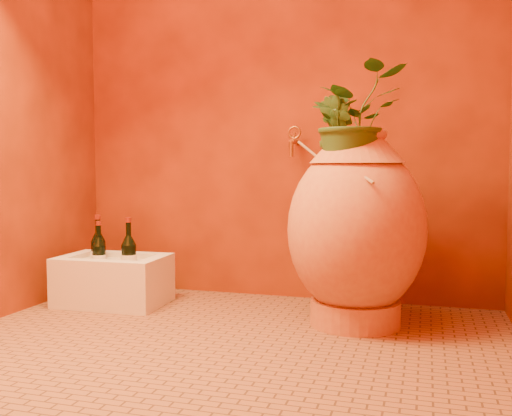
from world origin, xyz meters
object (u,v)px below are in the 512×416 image
(wine_bottle_c, at_px, (98,254))
(wall_tap, at_px, (294,140))
(wine_bottle_b, at_px, (99,257))
(amphora, at_px, (356,229))
(wine_bottle_a, at_px, (129,258))
(stone_basin, at_px, (114,281))

(wine_bottle_c, bearing_deg, wall_tap, 16.59)
(wine_bottle_b, distance_m, wine_bottle_c, 0.08)
(amphora, bearing_deg, wine_bottle_a, 179.02)
(amphora, relative_size, wine_bottle_a, 2.76)
(wine_bottle_a, height_order, wine_bottle_c, wine_bottle_c)
(wine_bottle_a, height_order, wine_bottle_b, wine_bottle_a)
(stone_basin, bearing_deg, wine_bottle_c, 156.48)
(amphora, relative_size, wine_bottle_b, 2.98)
(wall_tap, bearing_deg, amphora, -45.76)
(wine_bottle_c, xyz_separation_m, wall_tap, (1.08, 0.32, 0.65))
(amphora, distance_m, stone_basin, 1.40)
(amphora, height_order, wine_bottle_c, amphora)
(wine_bottle_a, bearing_deg, amphora, -0.98)
(wine_bottle_a, xyz_separation_m, wall_tap, (0.84, 0.40, 0.65))
(amphora, bearing_deg, wall_tap, 134.24)
(stone_basin, distance_m, wine_bottle_c, 0.20)
(stone_basin, distance_m, wine_bottle_a, 0.18)
(amphora, relative_size, wall_tap, 5.36)
(amphora, height_order, stone_basin, amphora)
(wall_tap, bearing_deg, wine_bottle_c, -163.41)
(amphora, distance_m, wine_bottle_c, 1.51)
(wine_bottle_b, distance_m, wall_tap, 1.29)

